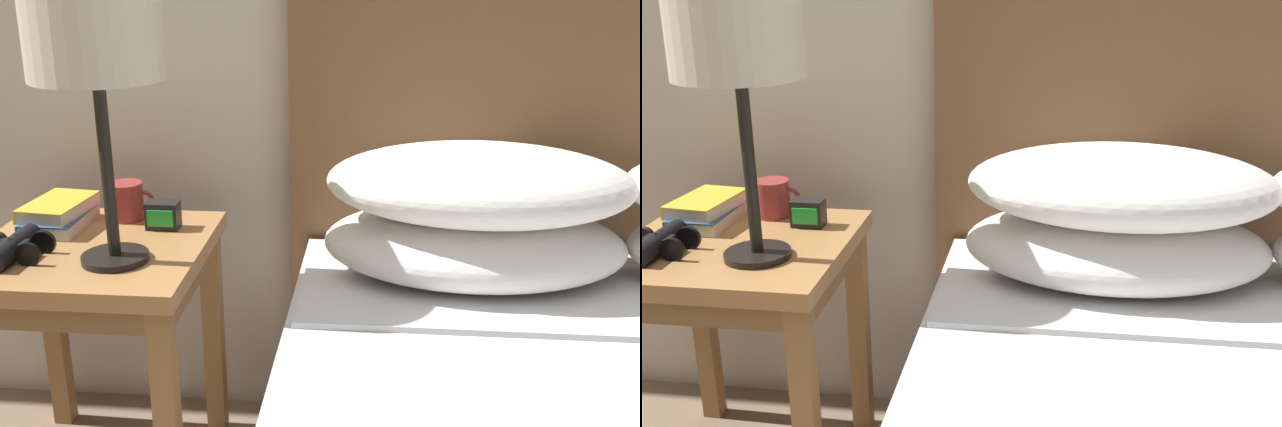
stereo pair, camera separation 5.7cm
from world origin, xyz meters
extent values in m
cube|color=#AD7A47|center=(-0.60, 0.78, 0.55)|extent=(0.47, 0.46, 0.04)
cube|color=brown|center=(-0.60, 0.78, 0.50)|extent=(0.44, 0.43, 0.05)
cube|color=olive|center=(-0.40, 0.58, 0.26)|extent=(0.04, 0.04, 0.53)
cube|color=olive|center=(-0.80, 0.97, 0.26)|extent=(0.04, 0.04, 0.53)
cube|color=olive|center=(-0.40, 0.97, 0.26)|extent=(0.04, 0.04, 0.53)
cube|color=silver|center=(0.47, 0.71, 0.51)|extent=(1.26, 0.28, 0.01)
cube|color=brown|center=(0.47, 1.06, 0.61)|extent=(1.38, 0.06, 1.23)
ellipsoid|color=white|center=(0.18, 0.82, 0.58)|extent=(0.60, 0.36, 0.15)
ellipsoid|color=white|center=(0.19, 0.82, 0.71)|extent=(0.60, 0.36, 0.15)
cylinder|color=black|center=(-0.52, 0.70, 0.57)|extent=(0.13, 0.13, 0.01)
cylinder|color=black|center=(-0.52, 0.70, 0.75)|extent=(0.02, 0.02, 0.34)
cylinder|color=beige|center=(-0.52, 0.70, 1.00)|extent=(0.25, 0.25, 0.17)
cube|color=silver|center=(-0.70, 0.88, 0.58)|extent=(0.11, 0.18, 0.03)
cube|color=#2D568E|center=(-0.70, 0.88, 0.59)|extent=(0.11, 0.18, 0.00)
cube|color=#2D568E|center=(-0.76, 0.88, 0.58)|extent=(0.01, 0.18, 0.03)
cube|color=silver|center=(-0.70, 0.88, 0.61)|extent=(0.13, 0.18, 0.03)
cube|color=gold|center=(-0.70, 0.88, 0.62)|extent=(0.13, 0.18, 0.00)
cube|color=gold|center=(-0.76, 0.89, 0.61)|extent=(0.03, 0.17, 0.03)
cylinder|color=black|center=(-0.72, 0.66, 0.59)|extent=(0.05, 0.10, 0.04)
cylinder|color=black|center=(-0.67, 0.66, 0.59)|extent=(0.05, 0.01, 0.05)
cylinder|color=black|center=(-0.72, 0.73, 0.59)|extent=(0.05, 0.10, 0.04)
cylinder|color=black|center=(-0.67, 0.73, 0.59)|extent=(0.05, 0.01, 0.05)
cylinder|color=black|center=(-0.77, 0.73, 0.59)|extent=(0.04, 0.01, 0.04)
cube|color=black|center=(-0.72, 0.69, 0.60)|extent=(0.06, 0.04, 0.01)
cylinder|color=black|center=(-0.72, 0.69, 0.60)|extent=(0.02, 0.01, 0.02)
cylinder|color=#993333|center=(-0.57, 0.94, 0.61)|extent=(0.08, 0.08, 0.08)
torus|color=#993333|center=(-0.53, 0.94, 0.61)|extent=(0.05, 0.01, 0.05)
cube|color=black|center=(-0.48, 0.89, 0.60)|extent=(0.07, 0.04, 0.06)
cube|color=green|center=(-0.48, 0.86, 0.60)|extent=(0.06, 0.00, 0.04)
camera|label=1|loc=(0.00, -0.61, 1.13)|focal=42.00mm
camera|label=2|loc=(0.06, -0.60, 1.13)|focal=42.00mm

